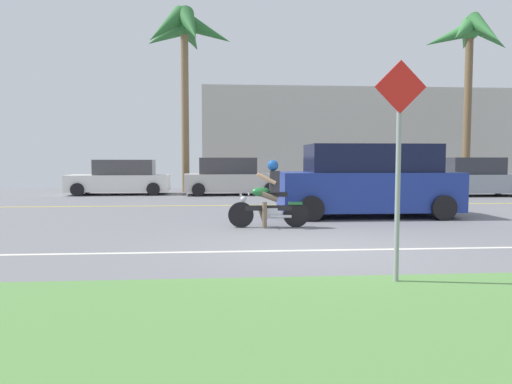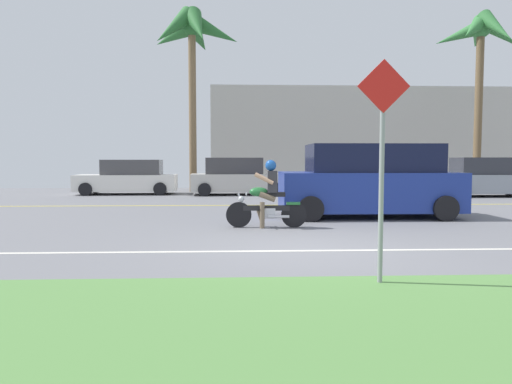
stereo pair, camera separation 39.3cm
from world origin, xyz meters
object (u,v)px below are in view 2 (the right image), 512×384
object	(u,v)px
suv_nearby	(370,182)
parked_car_2	(372,178)
parked_car_0	(128,178)
motorcyclist	(267,199)
street_sign	(382,151)
palm_tree_0	(481,42)
palm_tree_1	(192,39)
parked_car_3	(486,178)
parked_car_1	(238,178)

from	to	relation	value
suv_nearby	parked_car_2	bearing A→B (deg)	73.32
suv_nearby	parked_car_0	distance (m)	12.13
motorcyclist	parked_car_0	xyz separation A→B (m)	(-5.48, 10.68, 0.07)
parked_car_0	street_sign	world-z (taller)	street_sign
suv_nearby	parked_car_0	size ratio (longest dim) A/B	1.11
palm_tree_0	suv_nearby	bearing A→B (deg)	-128.30
parked_car_2	palm_tree_1	size ratio (longest dim) A/B	0.47
motorcyclist	parked_car_3	distance (m)	13.13
parked_car_2	palm_tree_0	distance (m)	9.71
suv_nearby	parked_car_1	distance (m)	9.00
motorcyclist	palm_tree_0	size ratio (longest dim) A/B	0.21
motorcyclist	street_sign	size ratio (longest dim) A/B	0.68
parked_car_0	parked_car_1	distance (m)	4.89
parked_car_1	palm_tree_1	bearing A→B (deg)	138.80
parked_car_0	palm_tree_0	world-z (taller)	palm_tree_0
parked_car_1	palm_tree_0	xyz separation A→B (m)	(12.08, 2.58, 6.62)
suv_nearby	parked_car_0	bearing A→B (deg)	133.62
motorcyclist	palm_tree_0	bearing A→B (deg)	48.06
parked_car_3	motorcyclist	bearing A→B (deg)	-138.12
motorcyclist	parked_car_0	size ratio (longest dim) A/B	0.41
parked_car_0	street_sign	size ratio (longest dim) A/B	1.64
parked_car_0	palm_tree_1	world-z (taller)	palm_tree_1
parked_car_3	palm_tree_0	size ratio (longest dim) A/B	0.44
parked_car_0	motorcyclist	bearing A→B (deg)	-62.86
palm_tree_0	palm_tree_1	world-z (taller)	palm_tree_0
motorcyclist	street_sign	xyz separation A→B (m)	(1.01, -5.11, 0.99)
suv_nearby	parked_car_3	xyz separation A→B (m)	(6.89, 6.87, -0.19)
motorcyclist	parked_car_1	size ratio (longest dim) A/B	0.43
suv_nearby	parked_car_3	world-z (taller)	suv_nearby
parked_car_1	parked_car_2	distance (m)	5.82
parked_car_1	motorcyclist	bearing A→B (deg)	-86.60
suv_nearby	palm_tree_1	world-z (taller)	palm_tree_1
suv_nearby	palm_tree_0	world-z (taller)	palm_tree_0
palm_tree_1	palm_tree_0	bearing A→B (deg)	2.88
parked_car_2	suv_nearby	bearing A→B (deg)	-106.68
palm_tree_1	street_sign	size ratio (longest dim) A/B	3.18
parked_car_0	palm_tree_0	distance (m)	18.33
parked_car_0	parked_car_1	world-z (taller)	parked_car_1
parked_car_0	palm_tree_0	size ratio (longest dim) A/B	0.50
palm_tree_0	parked_car_1	bearing A→B (deg)	-167.97
parked_car_2	street_sign	distance (m)	15.24
parked_car_1	street_sign	xyz separation A→B (m)	(1.62, -15.30, 0.88)
palm_tree_1	street_sign	distance (m)	18.42
motorcyclist	street_sign	distance (m)	5.30
parked_car_1	parked_car_2	bearing A→B (deg)	-6.56
street_sign	motorcyclist	bearing A→B (deg)	101.24
suv_nearby	motorcyclist	bearing A→B (deg)	-146.67
motorcyclist	parked_car_3	world-z (taller)	parked_car_3
suv_nearby	street_sign	distance (m)	7.29
palm_tree_0	palm_tree_1	size ratio (longest dim) A/B	1.03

